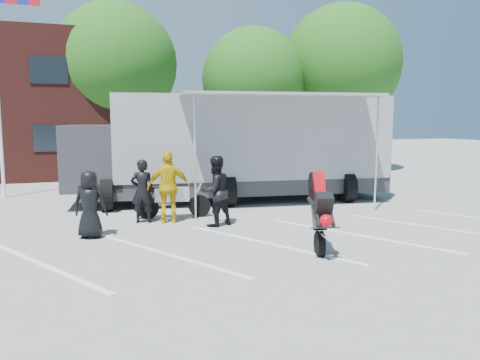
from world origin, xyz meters
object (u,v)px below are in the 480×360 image
tree_left (115,65)px  spectator_leather_b (142,191)px  parked_motorcycle (174,218)px  flagpole (3,56)px  tree_mid (253,79)px  spectator_leather_c (215,191)px  tree_right (342,64)px  transporter_truck (237,200)px  spectator_hivis (169,187)px  spectator_leather_a (90,204)px  stunt_bike_rider (314,248)px

tree_left → spectator_leather_b: 12.75m
parked_motorcycle → flagpole: bearing=49.4°
tree_mid → spectator_leather_c: (-5.43, -11.86, -4.01)m
flagpole → spectator_leather_b: flagpole is taller
tree_mid → spectator_leather_b: size_ratio=4.39×
flagpole → tree_right: tree_right is taller
spectator_leather_c → transporter_truck: bearing=-136.4°
spectator_hivis → tree_mid: bearing=-113.7°
tree_left → spectator_leather_c: (1.57, -12.86, -4.63)m
spectator_leather_c → spectator_hivis: size_ratio=0.95×
transporter_truck → spectator_leather_b: 4.55m
tree_right → spectator_leather_a: size_ratio=5.64×
stunt_bike_rider → spectator_leather_c: bearing=133.8°
transporter_truck → spectator_leather_c: 4.18m
tree_mid → spectator_leather_b: 13.66m
tree_right → transporter_truck: 12.98m
flagpole → spectator_leather_b: bearing=-55.5°
tree_left → stunt_bike_rider: tree_left is taller
flagpole → tree_mid: (11.24, 5.00, -0.11)m
stunt_bike_rider → spectator_leather_b: size_ratio=1.07×
tree_mid → tree_right: bearing=-5.7°
spectator_leather_a → spectator_hivis: size_ratio=0.82×
tree_left → spectator_leather_c: bearing=-83.1°
transporter_truck → stunt_bike_rider: 6.44m
parked_motorcycle → spectator_leather_b: size_ratio=1.24×
spectator_leather_c → tree_left: bearing=-102.9°
parked_motorcycle → spectator_leather_a: spectator_leather_a is taller
flagpole → spectator_leather_a: bearing=-69.7°
transporter_truck → spectator_hivis: spectator_hivis is taller
parked_motorcycle → spectator_leather_c: 1.87m
spectator_leather_a → stunt_bike_rider: bearing=171.0°
tree_mid → tree_right: 5.11m
stunt_bike_rider → spectator_leather_b: (-3.26, 3.80, 0.88)m
tree_right → spectator_leather_b: (-12.22, -10.35, -5.00)m
tree_left → spectator_hivis: 12.94m
stunt_bike_rider → tree_right: bearing=73.7°
spectator_leather_a → transporter_truck: bearing=-122.5°
spectator_hivis → stunt_bike_rider: bearing=132.7°
tree_right → spectator_leather_a: tree_right is taller
spectator_leather_c → stunt_bike_rider: bearing=98.0°
tree_mid → spectator_hivis: tree_mid is taller
transporter_truck → spectator_hivis: bearing=-129.0°
flagpole → tree_mid: 12.31m
tree_mid → spectator_leather_b: tree_mid is taller
spectator_leather_b → spectator_leather_c: size_ratio=0.94×
tree_mid → spectator_hivis: (-6.53, -11.09, -3.96)m
flagpole → tree_left: 7.37m
parked_motorcycle → spectator_leather_a: size_ratio=1.34×
spectator_leather_a → tree_right: bearing=-120.0°
tree_mid → stunt_bike_rider: (-3.96, -14.66, -4.94)m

